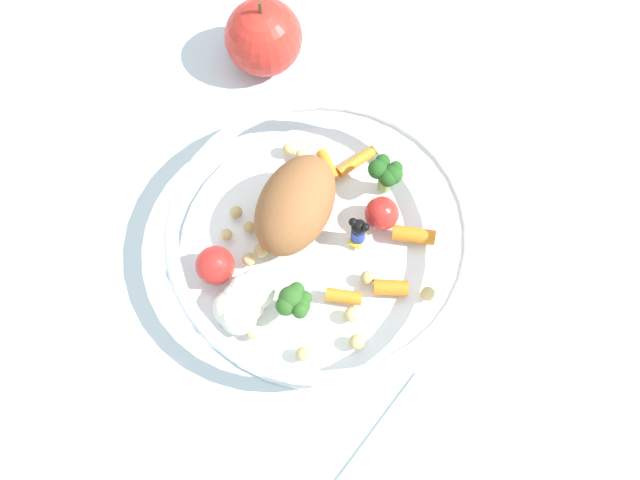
% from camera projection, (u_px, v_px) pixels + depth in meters
% --- Properties ---
extents(ground_plane, '(2.40, 2.40, 0.00)m').
position_uv_depth(ground_plane, '(337.00, 247.00, 0.65)').
color(ground_plane, silver).
extents(food_container, '(0.24, 0.24, 0.06)m').
position_uv_depth(food_container, '(310.00, 238.00, 0.62)').
color(food_container, white).
rests_on(food_container, ground_plane).
extents(loose_apple, '(0.07, 0.07, 0.08)m').
position_uv_depth(loose_apple, '(263.00, 37.00, 0.69)').
color(loose_apple, red).
rests_on(loose_apple, ground_plane).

